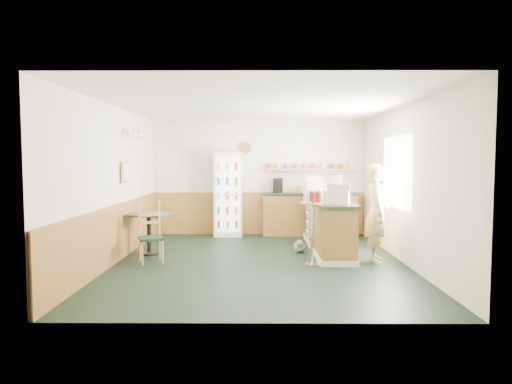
{
  "coord_description": "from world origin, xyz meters",
  "views": [
    {
      "loc": [
        0.02,
        -7.83,
        1.77
      ],
      "look_at": [
        -0.04,
        0.6,
        1.18
      ],
      "focal_mm": 32.0,
      "sensor_mm": 36.0,
      "label": 1
    }
  ],
  "objects_px": {
    "shopkeeper": "(377,213)",
    "cafe_table": "(149,225)",
    "cafe_chair": "(152,230)",
    "drinks_fridge": "(228,194)",
    "display_case": "(323,186)",
    "cash_register": "(336,197)",
    "condiment_stand": "(312,216)"
  },
  "relations": [
    {
      "from": "drinks_fridge",
      "to": "shopkeeper",
      "type": "distance_m",
      "value": 3.88
    },
    {
      "from": "drinks_fridge",
      "to": "display_case",
      "type": "xyz_separation_m",
      "value": [
        2.06,
        -1.03,
        0.25
      ]
    },
    {
      "from": "drinks_fridge",
      "to": "shopkeeper",
      "type": "relative_size",
      "value": 1.15
    },
    {
      "from": "shopkeeper",
      "to": "cafe_table",
      "type": "distance_m",
      "value": 4.16
    },
    {
      "from": "drinks_fridge",
      "to": "condiment_stand",
      "type": "height_order",
      "value": "drinks_fridge"
    },
    {
      "from": "cash_register",
      "to": "shopkeeper",
      "type": "xyz_separation_m",
      "value": [
        0.7,
        0.0,
        -0.28
      ]
    },
    {
      "from": "cafe_table",
      "to": "cafe_chair",
      "type": "relative_size",
      "value": 0.75
    },
    {
      "from": "drinks_fridge",
      "to": "display_case",
      "type": "height_order",
      "value": "drinks_fridge"
    },
    {
      "from": "cafe_table",
      "to": "cafe_chair",
      "type": "xyz_separation_m",
      "value": [
        0.2,
        -0.61,
        0.01
      ]
    },
    {
      "from": "drinks_fridge",
      "to": "cafe_chair",
      "type": "bearing_deg",
      "value": -112.73
    },
    {
      "from": "display_case",
      "to": "cafe_table",
      "type": "relative_size",
      "value": 0.98
    },
    {
      "from": "cafe_table",
      "to": "cafe_chair",
      "type": "height_order",
      "value": "cafe_chair"
    },
    {
      "from": "cafe_chair",
      "to": "drinks_fridge",
      "type": "bearing_deg",
      "value": 46.98
    },
    {
      "from": "cafe_table",
      "to": "condiment_stand",
      "type": "bearing_deg",
      "value": -15.89
    },
    {
      "from": "display_case",
      "to": "cash_register",
      "type": "distance_m",
      "value": 1.7
    },
    {
      "from": "cash_register",
      "to": "cafe_table",
      "type": "distance_m",
      "value": 3.5
    },
    {
      "from": "shopkeeper",
      "to": "cafe_table",
      "type": "xyz_separation_m",
      "value": [
        -4.1,
        0.6,
        -0.31
      ]
    },
    {
      "from": "drinks_fridge",
      "to": "cafe_chair",
      "type": "distance_m",
      "value": 2.99
    },
    {
      "from": "cafe_table",
      "to": "shopkeeper",
      "type": "bearing_deg",
      "value": -8.39
    },
    {
      "from": "display_case",
      "to": "condiment_stand",
      "type": "bearing_deg",
      "value": -103.0
    },
    {
      "from": "display_case",
      "to": "shopkeeper",
      "type": "xyz_separation_m",
      "value": [
        0.7,
        -1.7,
        -0.38
      ]
    },
    {
      "from": "cash_register",
      "to": "cafe_table",
      "type": "bearing_deg",
      "value": -176.19
    },
    {
      "from": "shopkeeper",
      "to": "cafe_chair",
      "type": "relative_size",
      "value": 1.61
    },
    {
      "from": "display_case",
      "to": "shopkeeper",
      "type": "relative_size",
      "value": 0.46
    },
    {
      "from": "drinks_fridge",
      "to": "cafe_table",
      "type": "xyz_separation_m",
      "value": [
        -1.34,
        -2.12,
        -0.43
      ]
    },
    {
      "from": "condiment_stand",
      "to": "drinks_fridge",
      "type": "bearing_deg",
      "value": 118.54
    },
    {
      "from": "cafe_table",
      "to": "cash_register",
      "type": "bearing_deg",
      "value": -10.1
    },
    {
      "from": "drinks_fridge",
      "to": "display_case",
      "type": "relative_size",
      "value": 2.51
    },
    {
      "from": "cash_register",
      "to": "cafe_chair",
      "type": "height_order",
      "value": "cash_register"
    },
    {
      "from": "drinks_fridge",
      "to": "cash_register",
      "type": "relative_size",
      "value": 4.38
    },
    {
      "from": "drinks_fridge",
      "to": "cafe_chair",
      "type": "relative_size",
      "value": 1.85
    },
    {
      "from": "cafe_chair",
      "to": "display_case",
      "type": "bearing_deg",
      "value": 7.71
    }
  ]
}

